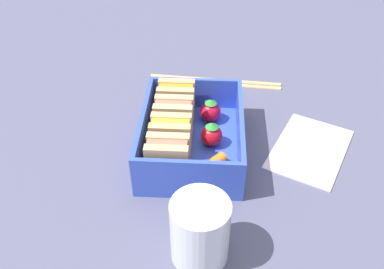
# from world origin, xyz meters

# --- Properties ---
(ground_plane) EXTENTS (1.20, 1.20, 0.02)m
(ground_plane) POSITION_xyz_m (0.00, 0.00, -0.01)
(ground_plane) COLOR #505069
(bento_tray) EXTENTS (0.18, 0.13, 0.01)m
(bento_tray) POSITION_xyz_m (0.00, 0.00, 0.01)
(bento_tray) COLOR blue
(bento_tray) RESTS_ON ground_plane
(bento_rim) EXTENTS (0.18, 0.13, 0.05)m
(bento_rim) POSITION_xyz_m (0.00, 0.00, 0.04)
(bento_rim) COLOR blue
(bento_rim) RESTS_ON bento_tray
(sandwich_left) EXTENTS (0.03, 0.05, 0.05)m
(sandwich_left) POSITION_xyz_m (-0.06, 0.03, 0.04)
(sandwich_left) COLOR tan
(sandwich_left) RESTS_ON bento_tray
(sandwich_center_left) EXTENTS (0.03, 0.05, 0.05)m
(sandwich_center_left) POSITION_xyz_m (-0.02, 0.03, 0.04)
(sandwich_center_left) COLOR tan
(sandwich_center_left) RESTS_ON bento_tray
(sandwich_center) EXTENTS (0.03, 0.05, 0.05)m
(sandwich_center) POSITION_xyz_m (0.02, 0.03, 0.04)
(sandwich_center) COLOR tan
(sandwich_center) RESTS_ON bento_tray
(sandwich_center_right) EXTENTS (0.03, 0.05, 0.05)m
(sandwich_center_right) POSITION_xyz_m (0.06, 0.03, 0.04)
(sandwich_center_right) COLOR tan
(sandwich_center_right) RESTS_ON bento_tray
(carrot_stick_far_left) EXTENTS (0.04, 0.04, 0.02)m
(carrot_stick_far_left) POSITION_xyz_m (-0.05, -0.03, 0.02)
(carrot_stick_far_left) COLOR orange
(carrot_stick_far_left) RESTS_ON bento_tray
(strawberry_far_left) EXTENTS (0.03, 0.03, 0.03)m
(strawberry_far_left) POSITION_xyz_m (-0.00, -0.03, 0.03)
(strawberry_far_left) COLOR red
(strawberry_far_left) RESTS_ON bento_tray
(strawberry_left) EXTENTS (0.03, 0.03, 0.04)m
(strawberry_left) POSITION_xyz_m (0.05, -0.02, 0.03)
(strawberry_left) COLOR red
(strawberry_left) RESTS_ON bento_tray
(chopstick_pair) EXTENTS (0.03, 0.22, 0.01)m
(chopstick_pair) POSITION_xyz_m (0.17, -0.03, 0.00)
(chopstick_pair) COLOR tan
(chopstick_pair) RESTS_ON ground_plane
(drinking_glass) EXTENTS (0.06, 0.06, 0.08)m
(drinking_glass) POSITION_xyz_m (-0.16, -0.02, 0.04)
(drinking_glass) COLOR white
(drinking_glass) RESTS_ON ground_plane
(folded_napkin) EXTENTS (0.16, 0.14, 0.00)m
(folded_napkin) POSITION_xyz_m (0.01, -0.16, 0.00)
(folded_napkin) COLOR silver
(folded_napkin) RESTS_ON ground_plane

